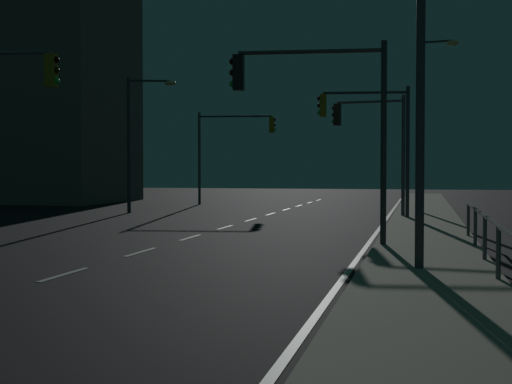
{
  "coord_description": "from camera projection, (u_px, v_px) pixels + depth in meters",
  "views": [
    {
      "loc": [
        7.0,
        -3.97,
        2.12
      ],
      "look_at": [
        -0.28,
        27.13,
        1.11
      ],
      "focal_mm": 49.94,
      "sensor_mm": 36.0,
      "label": 1
    }
  ],
  "objects": [
    {
      "name": "lane_markings_center",
      "position": [
        225.0,
        227.0,
        25.96
      ],
      "size": [
        0.14,
        50.0,
        0.01
      ],
      "color": "silver",
      "rests_on": "ground"
    },
    {
      "name": "traffic_light_far_center",
      "position": [
        232.0,
        139.0,
        42.89
      ],
      "size": [
        4.69,
        0.85,
        5.57
      ],
      "color": "#4C4C51",
      "rests_on": "ground"
    },
    {
      "name": "traffic_light_near_right",
      "position": [
        4.0,
        106.0,
        20.72
      ],
      "size": [
        2.94,
        0.51,
        5.75
      ],
      "color": "#4C4C51",
      "rests_on": "ground"
    },
    {
      "name": "barrier_fence",
      "position": [
        508.0,
        247.0,
        11.44
      ],
      "size": [
        0.09,
        20.21,
        0.98
      ],
      "color": "#59595E",
      "rests_on": "sidewalk_right"
    },
    {
      "name": "lane_edge_line",
      "position": [
        381.0,
        227.0,
        26.17
      ],
      "size": [
        0.14,
        53.0,
        0.01
      ],
      "color": "silver",
      "rests_on": "ground"
    },
    {
      "name": "sidewalk_right",
      "position": [
        427.0,
        239.0,
        20.93
      ],
      "size": [
        2.73,
        77.0,
        0.14
      ],
      "primitive_type": "cube",
      "color": "#9E937F",
      "rests_on": "ground"
    },
    {
      "name": "traffic_light_mid_right",
      "position": [
        372.0,
        132.0,
        31.01
      ],
      "size": [
        3.22,
        0.64,
        5.19
      ],
      "color": "#4C4C51",
      "rests_on": "sidewalk_right"
    },
    {
      "name": "street_lamp_median",
      "position": [
        425.0,
        110.0,
        33.18
      ],
      "size": [
        1.83,
        0.45,
        8.05
      ],
      "color": "#38383D",
      "rests_on": "sidewalk_right"
    },
    {
      "name": "traffic_light_near_left",
      "position": [
        315.0,
        101.0,
        18.99
      ],
      "size": [
        4.2,
        0.66,
        5.38
      ],
      "color": "#2D3033",
      "rests_on": "sidewalk_right"
    },
    {
      "name": "ground_plane",
      "position": [
        195.0,
        236.0,
        22.56
      ],
      "size": [
        112.0,
        112.0,
        0.0
      ],
      "primitive_type": "plane",
      "color": "black",
      "rests_on": "ground"
    },
    {
      "name": "traffic_light_mid_left",
      "position": [
        368.0,
        125.0,
        29.87
      ],
      "size": [
        3.84,
        0.71,
        5.46
      ],
      "color": "#38383D",
      "rests_on": "sidewalk_right"
    },
    {
      "name": "street_lamp_far_end",
      "position": [
        137.0,
        130.0,
        34.65
      ],
      "size": [
        2.27,
        0.93,
        6.6
      ],
      "color": "#38383D",
      "rests_on": "ground"
    },
    {
      "name": "street_lamp_corner",
      "position": [
        427.0,
        27.0,
        13.95
      ],
      "size": [
        1.11,
        1.28,
        8.1
      ],
      "color": "#38383D",
      "rests_on": "sidewalk_right"
    }
  ]
}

